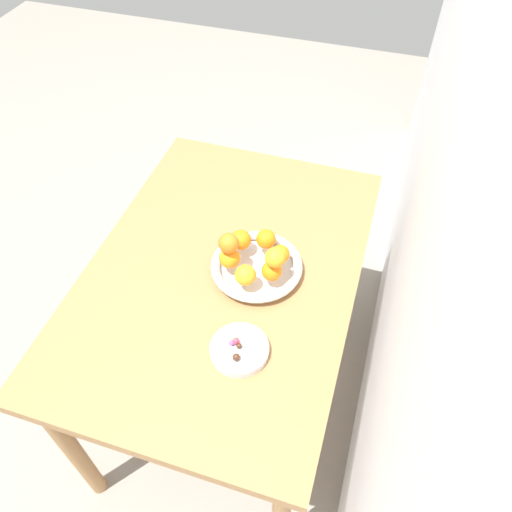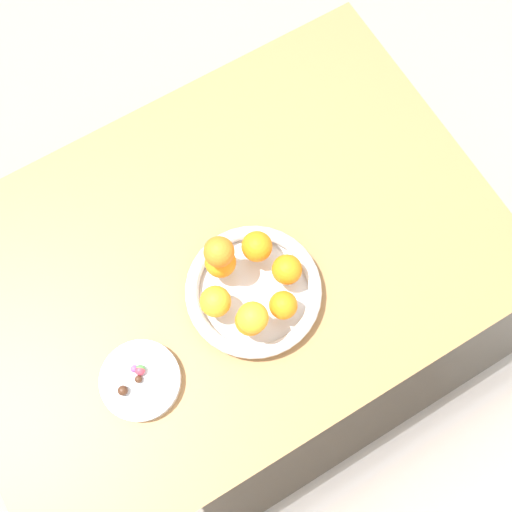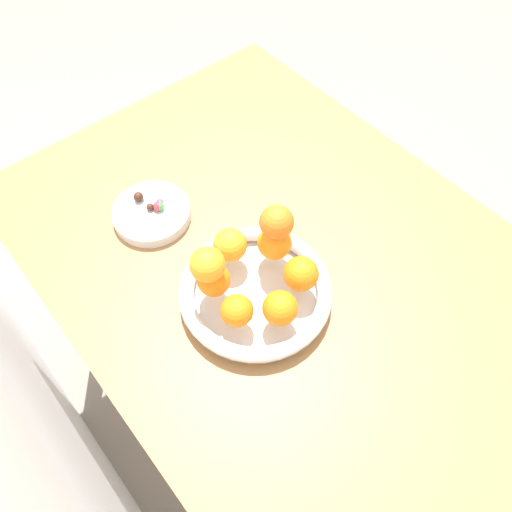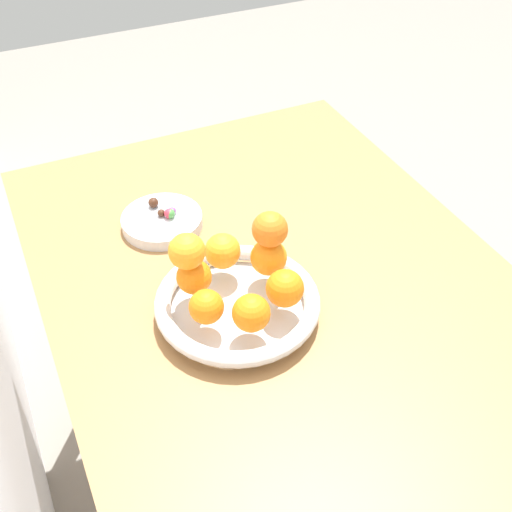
% 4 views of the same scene
% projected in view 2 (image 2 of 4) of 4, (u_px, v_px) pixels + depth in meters
% --- Properties ---
extents(ground_plane, '(6.00, 6.00, 0.00)m').
position_uv_depth(ground_plane, '(234.00, 331.00, 1.96)').
color(ground_plane, gray).
extents(dining_table, '(1.10, 0.76, 0.74)m').
position_uv_depth(dining_table, '(223.00, 271.00, 1.34)').
color(dining_table, '#9E7042').
rests_on(dining_table, ground_plane).
extents(fruit_bowl, '(0.26, 0.26, 0.04)m').
position_uv_depth(fruit_bowl, '(253.00, 291.00, 1.22)').
color(fruit_bowl, silver).
rests_on(fruit_bowl, dining_table).
extents(candy_dish, '(0.15, 0.15, 0.02)m').
position_uv_depth(candy_dish, '(141.00, 380.00, 1.18)').
color(candy_dish, silver).
rests_on(candy_dish, dining_table).
extents(orange_0, '(0.06, 0.06, 0.06)m').
position_uv_depth(orange_0, '(287.00, 270.00, 1.18)').
color(orange_0, orange).
rests_on(orange_0, fruit_bowl).
extents(orange_1, '(0.06, 0.06, 0.06)m').
position_uv_depth(orange_1, '(257.00, 246.00, 1.19)').
color(orange_1, orange).
rests_on(orange_1, fruit_bowl).
extents(orange_2, '(0.06, 0.06, 0.06)m').
position_uv_depth(orange_2, '(220.00, 262.00, 1.18)').
color(orange_2, orange).
rests_on(orange_2, fruit_bowl).
extents(orange_3, '(0.06, 0.06, 0.06)m').
position_uv_depth(orange_3, '(215.00, 301.00, 1.16)').
color(orange_3, orange).
rests_on(orange_3, fruit_bowl).
extents(orange_4, '(0.06, 0.06, 0.06)m').
position_uv_depth(orange_4, '(250.00, 321.00, 1.15)').
color(orange_4, orange).
rests_on(orange_4, fruit_bowl).
extents(orange_5, '(0.05, 0.05, 0.05)m').
position_uv_depth(orange_5, '(283.00, 305.00, 1.16)').
color(orange_5, orange).
rests_on(orange_5, fruit_bowl).
extents(orange_6, '(0.06, 0.06, 0.06)m').
position_uv_depth(orange_6, '(219.00, 252.00, 1.13)').
color(orange_6, orange).
rests_on(orange_6, orange_2).
extents(orange_7, '(0.06, 0.06, 0.06)m').
position_uv_depth(orange_7, '(253.00, 317.00, 1.10)').
color(orange_7, orange).
rests_on(orange_7, orange_4).
extents(candy_ball_0, '(0.01, 0.01, 0.01)m').
position_uv_depth(candy_ball_0, '(134.00, 369.00, 1.16)').
color(candy_ball_0, '#8C4C99').
rests_on(candy_ball_0, candy_dish).
extents(candy_ball_1, '(0.02, 0.02, 0.02)m').
position_uv_depth(candy_ball_1, '(140.00, 370.00, 1.16)').
color(candy_ball_1, '#C6384C').
rests_on(candy_ball_1, candy_dish).
extents(candy_ball_2, '(0.02, 0.02, 0.02)m').
position_uv_depth(candy_ball_2, '(140.00, 370.00, 1.16)').
color(candy_ball_2, '#4C9947').
rests_on(candy_ball_2, candy_dish).
extents(candy_ball_3, '(0.02, 0.02, 0.02)m').
position_uv_depth(candy_ball_3, '(123.00, 391.00, 1.15)').
color(candy_ball_3, '#472819').
rests_on(candy_ball_3, candy_dish).
extents(candy_ball_4, '(0.01, 0.01, 0.01)m').
position_uv_depth(candy_ball_4, '(139.00, 379.00, 1.16)').
color(candy_ball_4, '#472819').
rests_on(candy_ball_4, candy_dish).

